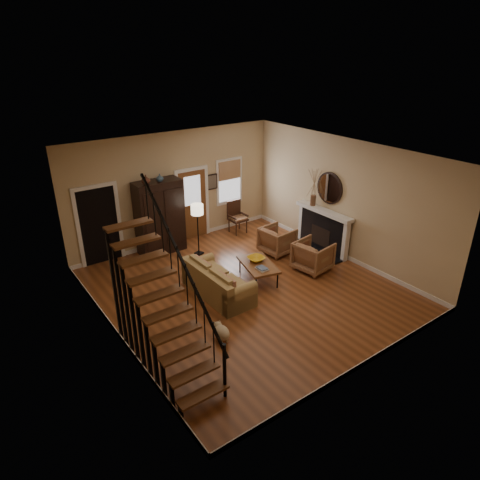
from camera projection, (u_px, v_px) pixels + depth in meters
room at (193, 214)px, 10.92m from camera, size 7.00×7.33×3.30m
staircase at (162, 290)px, 7.36m from camera, size 0.94×2.80×3.20m
fireplace at (324, 226)px, 12.19m from camera, size 0.33×1.95×2.30m
armoire at (160, 217)px, 11.98m from camera, size 1.30×0.60×2.10m
vase_a at (146, 179)px, 11.23m from camera, size 0.24×0.24×0.25m
vase_b at (160, 178)px, 11.45m from camera, size 0.20×0.20×0.21m
sofa at (218, 281)px, 10.10m from camera, size 0.89×1.98×0.73m
coffee_table at (258, 272)px, 10.78m from camera, size 0.99×1.36×0.47m
bowl at (256, 259)px, 10.80m from camera, size 0.42×0.42×0.10m
books at (262, 268)px, 10.39m from camera, size 0.22×0.31×0.06m
armchair_left at (313, 256)px, 11.23m from camera, size 1.00×0.98×0.80m
armchair_right at (277, 240)px, 12.15m from camera, size 0.93×0.91×0.78m
floor_lamp at (198, 230)px, 11.93m from camera, size 0.43×0.43×1.50m
side_chair at (238, 218)px, 13.41m from camera, size 0.54×0.54×1.02m
dog at (222, 333)px, 8.59m from camera, size 0.34×0.50×0.34m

